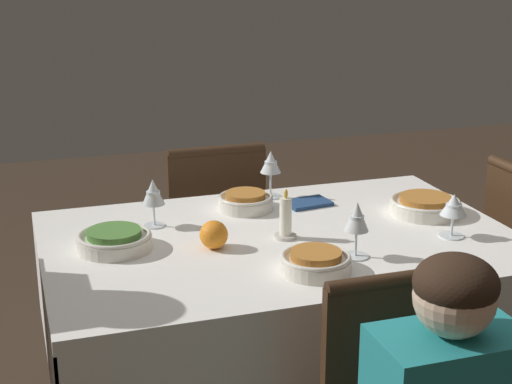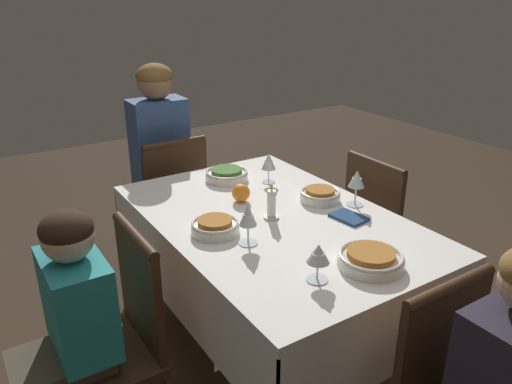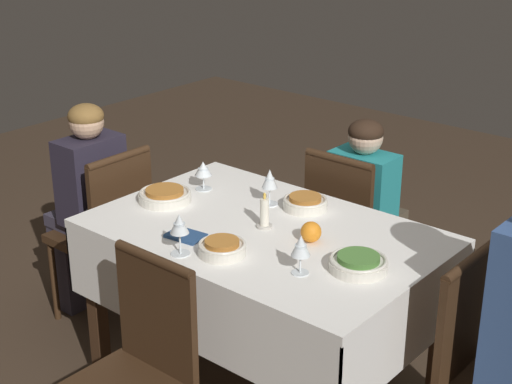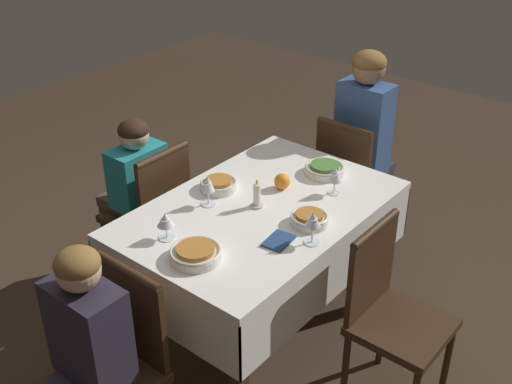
# 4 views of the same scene
# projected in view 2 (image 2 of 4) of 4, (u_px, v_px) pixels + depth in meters

# --- Properties ---
(ground_plane) EXTENTS (8.00, 8.00, 0.00)m
(ground_plane) POSITION_uv_depth(u_px,v_px,m) (271.00, 366.00, 2.31)
(ground_plane) COLOR #3D2D21
(dining_table) EXTENTS (1.33, 0.88, 0.77)m
(dining_table) POSITION_uv_depth(u_px,v_px,m) (272.00, 240.00, 2.06)
(dining_table) COLOR white
(dining_table) RESTS_ON ground_plane
(chair_east) EXTENTS (0.39, 0.39, 0.89)m
(chair_east) POSITION_uv_depth(u_px,v_px,m) (170.00, 202.00, 2.82)
(chair_east) COLOR #382314
(chair_east) RESTS_ON ground_plane
(chair_north) EXTENTS (0.39, 0.39, 0.89)m
(chair_north) POSITION_uv_depth(u_px,v_px,m) (114.00, 340.00, 1.72)
(chair_north) COLOR #382314
(chair_north) RESTS_ON ground_plane
(chair_south) EXTENTS (0.39, 0.39, 0.89)m
(chair_south) POSITION_uv_depth(u_px,v_px,m) (385.00, 230.00, 2.49)
(chair_south) COLOR #382314
(chair_south) RESTS_ON ground_plane
(person_adult_denim) EXTENTS (0.34, 0.30, 1.26)m
(person_adult_denim) POSITION_uv_depth(u_px,v_px,m) (158.00, 160.00, 2.85)
(person_adult_denim) COLOR #383342
(person_adult_denim) RESTS_ON ground_plane
(person_child_teal) EXTENTS (0.30, 0.33, 1.01)m
(person_child_teal) POSITION_uv_depth(u_px,v_px,m) (63.00, 343.00, 1.62)
(person_child_teal) COLOR #4C4233
(person_child_teal) RESTS_ON ground_plane
(bowl_east) EXTENTS (0.21, 0.21, 0.06)m
(bowl_east) POSITION_uv_depth(u_px,v_px,m) (227.00, 174.00, 2.40)
(bowl_east) COLOR silver
(bowl_east) RESTS_ON dining_table
(wine_glass_east) EXTENTS (0.07, 0.07, 0.14)m
(wine_glass_east) POSITION_uv_depth(u_px,v_px,m) (269.00, 162.00, 2.33)
(wine_glass_east) COLOR white
(wine_glass_east) RESTS_ON dining_table
(bowl_west) EXTENTS (0.22, 0.22, 0.06)m
(bowl_west) POSITION_uv_depth(u_px,v_px,m) (371.00, 259.00, 1.65)
(bowl_west) COLOR silver
(bowl_west) RESTS_ON dining_table
(wine_glass_west) EXTENTS (0.07, 0.07, 0.13)m
(wine_glass_west) POSITION_uv_depth(u_px,v_px,m) (318.00, 255.00, 1.55)
(wine_glass_west) COLOR white
(wine_glass_west) RESTS_ON dining_table
(bowl_north) EXTENTS (0.18, 0.18, 0.06)m
(bowl_north) POSITION_uv_depth(u_px,v_px,m) (215.00, 226.00, 1.88)
(bowl_north) COLOR silver
(bowl_north) RESTS_ON dining_table
(wine_glass_north) EXTENTS (0.07, 0.07, 0.15)m
(wine_glass_north) POSITION_uv_depth(u_px,v_px,m) (248.00, 217.00, 1.77)
(wine_glass_north) COLOR white
(wine_glass_north) RESTS_ON dining_table
(bowl_south) EXTENTS (0.17, 0.17, 0.06)m
(bowl_south) POSITION_uv_depth(u_px,v_px,m) (320.00, 195.00, 2.16)
(bowl_south) COLOR silver
(bowl_south) RESTS_ON dining_table
(wine_glass_south) EXTENTS (0.07, 0.07, 0.16)m
(wine_glass_south) POSITION_uv_depth(u_px,v_px,m) (357.00, 180.00, 2.08)
(wine_glass_south) COLOR white
(wine_glass_south) RESTS_ON dining_table
(candle_centerpiece) EXTENTS (0.06, 0.06, 0.15)m
(candle_centerpiece) POSITION_uv_depth(u_px,v_px,m) (271.00, 206.00, 1.99)
(candle_centerpiece) COLOR beige
(candle_centerpiece) RESTS_ON dining_table
(orange_fruit) EXTENTS (0.08, 0.08, 0.08)m
(orange_fruit) POSITION_uv_depth(u_px,v_px,m) (241.00, 193.00, 2.15)
(orange_fruit) COLOR orange
(orange_fruit) RESTS_ON dining_table
(napkin_red_folded) EXTENTS (0.15, 0.11, 0.01)m
(napkin_red_folded) POSITION_uv_depth(u_px,v_px,m) (349.00, 217.00, 2.00)
(napkin_red_folded) COLOR navy
(napkin_red_folded) RESTS_ON dining_table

